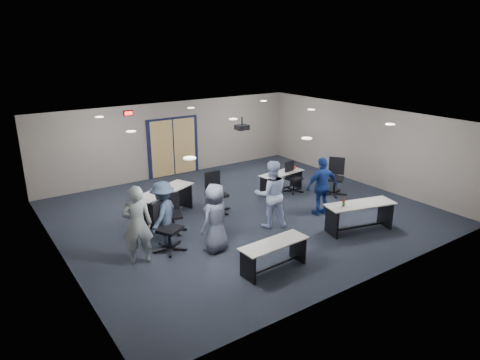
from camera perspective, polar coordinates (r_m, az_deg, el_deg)
floor at (r=12.51m, az=0.43°, el=-4.34°), size 10.00×10.00×0.00m
back_wall at (r=15.83m, az=-8.99°, el=5.41°), size 10.00×0.04×2.70m
front_wall at (r=8.97m, az=17.26°, el=-5.26°), size 10.00×0.04×2.70m
left_wall at (r=10.19m, az=-23.27°, el=-3.11°), size 0.04×9.00×2.70m
right_wall at (r=15.38m, az=15.93°, el=4.56°), size 0.04×9.00×2.70m
ceiling at (r=11.74m, az=0.46°, el=7.92°), size 10.00×9.00×0.04m
double_door at (r=15.87m, az=-8.88°, el=4.34°), size 2.00×0.07×2.20m
exit_sign at (r=14.97m, az=-14.67°, el=8.61°), size 0.32×0.07×0.18m
ceiling_projector at (r=12.36m, az=0.27°, el=7.06°), size 0.35×0.32×0.37m
ceiling_can_lights at (r=11.95m, az=-0.23°, el=7.96°), size 6.24×5.74×0.02m
table_front_left at (r=9.39m, az=4.56°, el=-9.45°), size 1.64×0.60×0.65m
table_front_right at (r=11.60m, az=15.63°, el=-4.13°), size 1.96×1.07×1.03m
table_back_left at (r=12.25m, az=-10.03°, el=-2.45°), size 2.02×1.36×0.78m
table_back_right at (r=14.12m, az=5.58°, el=0.21°), size 1.67×0.71×0.76m
chair_back_a at (r=11.20m, az=-8.96°, el=-4.51°), size 0.80×0.80×1.02m
chair_back_b at (r=12.32m, az=-3.10°, el=-1.77°), size 0.76×0.76×1.19m
chair_back_d at (r=14.14m, az=7.22°, el=0.37°), size 0.73×0.73×1.00m
chair_loose_left at (r=10.25m, az=-9.49°, el=-6.23°), size 1.03×1.03×1.20m
chair_loose_right at (r=14.05m, az=12.54°, el=0.38°), size 1.05×1.05×1.20m
person_gray at (r=9.74m, az=-13.54°, el=-5.82°), size 0.77×0.63×1.83m
person_plaid at (r=10.05m, az=-3.31°, el=-5.05°), size 0.95×0.78×1.66m
person_lightblue at (r=11.32m, az=4.18°, el=-1.89°), size 1.09×0.99×1.83m
person_navy at (r=12.31m, az=10.88°, el=-0.84°), size 1.06×0.60×1.70m
person_back at (r=10.45m, az=-10.19°, el=-4.48°), size 1.19×1.15×1.63m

